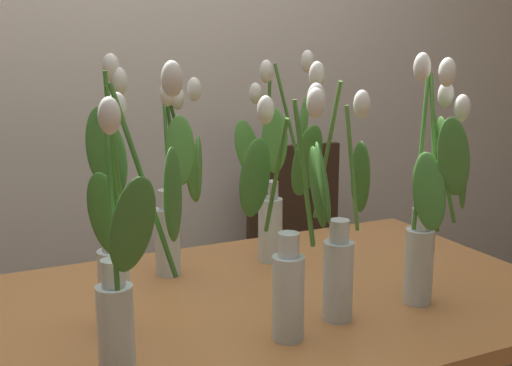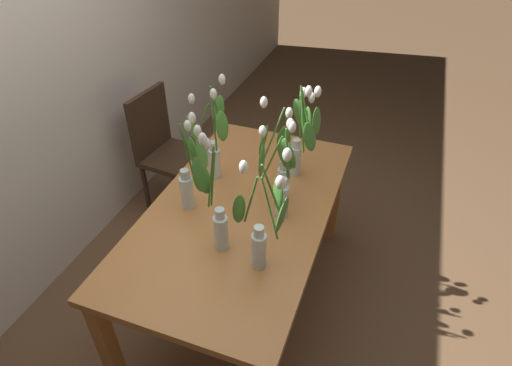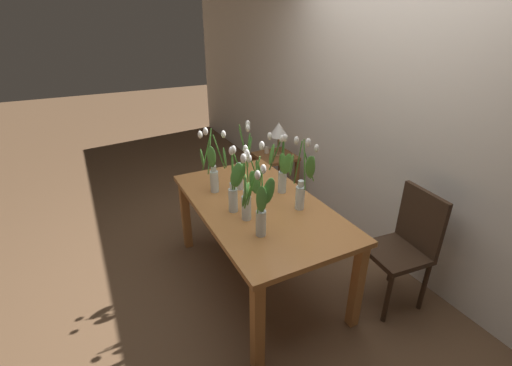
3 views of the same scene
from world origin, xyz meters
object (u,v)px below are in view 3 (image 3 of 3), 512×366
(tulip_vase_0, at_px, (281,171))
(table_lamp, at_px, (279,130))
(dining_table, at_px, (259,214))
(pillar_candle, at_px, (267,150))
(tulip_vase_2, at_px, (250,196))
(tulip_vase_3, at_px, (302,182))
(side_table, at_px, (275,164))
(tulip_vase_5, at_px, (213,169))
(tulip_vase_4, at_px, (258,205))
(tulip_vase_1, at_px, (235,186))
(dining_chair, at_px, (406,242))
(tulip_vase_6, at_px, (242,166))

(tulip_vase_0, relative_size, table_lamp, 1.31)
(dining_table, xyz_separation_m, pillar_candle, (-1.37, 0.82, -0.06))
(tulip_vase_2, bearing_deg, tulip_vase_3, 83.49)
(table_lamp, bearing_deg, side_table, -138.64)
(tulip_vase_2, bearing_deg, pillar_candle, 147.46)
(tulip_vase_0, relative_size, tulip_vase_5, 0.90)
(side_table, relative_size, pillar_candle, 7.33)
(tulip_vase_3, bearing_deg, tulip_vase_2, -96.51)
(tulip_vase_3, xyz_separation_m, tulip_vase_4, (0.18, -0.45, 0.02))
(dining_table, height_order, tulip_vase_1, tulip_vase_1)
(dining_chair, bearing_deg, tulip_vase_1, -121.06)
(tulip_vase_0, height_order, tulip_vase_4, tulip_vase_4)
(tulip_vase_1, bearing_deg, tulip_vase_6, 147.54)
(tulip_vase_5, height_order, tulip_vase_6, tulip_vase_6)
(dining_chair, height_order, table_lamp, table_lamp)
(dining_table, distance_m, tulip_vase_4, 0.55)
(tulip_vase_1, relative_size, tulip_vase_2, 0.94)
(dining_table, bearing_deg, tulip_vase_1, -81.06)
(tulip_vase_2, distance_m, dining_chair, 1.23)
(dining_table, relative_size, dining_chair, 1.72)
(dining_chair, distance_m, pillar_candle, 2.06)
(tulip_vase_4, relative_size, side_table, 1.07)
(tulip_vase_0, xyz_separation_m, tulip_vase_6, (-0.22, -0.24, -0.00))
(tulip_vase_3, relative_size, dining_chair, 0.63)
(tulip_vase_1, bearing_deg, side_table, 139.99)
(side_table, bearing_deg, tulip_vase_2, -36.03)
(side_table, relative_size, table_lamp, 1.38)
(tulip_vase_5, bearing_deg, table_lamp, 128.74)
(side_table, bearing_deg, tulip_vase_1, -40.01)
(dining_table, distance_m, tulip_vase_6, 0.41)
(tulip_vase_3, bearing_deg, table_lamp, 155.61)
(dining_table, xyz_separation_m, tulip_vase_0, (-0.07, 0.24, 0.29))
(tulip_vase_2, xyz_separation_m, tulip_vase_3, (0.05, 0.40, 0.03))
(tulip_vase_1, distance_m, pillar_candle, 1.77)
(table_lamp, height_order, pillar_candle, table_lamp)
(dining_table, xyz_separation_m, tulip_vase_3, (0.22, 0.24, 0.31))
(tulip_vase_4, distance_m, side_table, 2.06)
(tulip_vase_0, bearing_deg, dining_chair, 40.49)
(tulip_vase_3, xyz_separation_m, table_lamp, (-1.46, 0.66, -0.10))
(tulip_vase_2, height_order, tulip_vase_6, tulip_vase_6)
(tulip_vase_4, height_order, tulip_vase_5, tulip_vase_4)
(tulip_vase_4, height_order, dining_chair, tulip_vase_4)
(table_lamp, bearing_deg, pillar_candle, -148.27)
(tulip_vase_0, distance_m, table_lamp, 1.35)
(tulip_vase_2, distance_m, side_table, 1.84)
(tulip_vase_1, xyz_separation_m, tulip_vase_4, (0.36, -0.00, 0.03))
(tulip_vase_2, relative_size, table_lamp, 1.42)
(dining_chair, bearing_deg, dining_table, -127.89)
(tulip_vase_6, bearing_deg, pillar_candle, 142.71)
(side_table, height_order, table_lamp, table_lamp)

